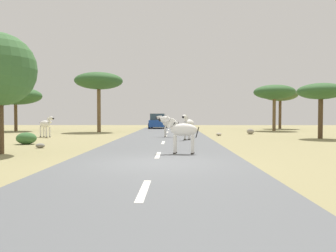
{
  "coord_description": "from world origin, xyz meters",
  "views": [
    {
      "loc": [
        0.58,
        -10.68,
        1.54
      ],
      "look_at": [
        0.24,
        8.1,
        0.97
      ],
      "focal_mm": 36.14,
      "sensor_mm": 36.0,
      "label": 1
    }
  ],
  "objects_px": {
    "zebra_0": "(189,124)",
    "tree_6": "(274,92)",
    "car_0": "(158,122)",
    "tree_2": "(15,96)",
    "rock_1": "(250,131)",
    "rock_3": "(40,146)",
    "tree_5": "(99,81)",
    "zebra_2": "(182,130)",
    "zebra_3": "(46,124)",
    "zebra_1": "(169,124)",
    "tree_1": "(280,95)",
    "tree_7": "(321,92)",
    "bush_0": "(26,138)",
    "rock_0": "(219,134)"
  },
  "relations": [
    {
      "from": "zebra_0",
      "to": "tree_5",
      "type": "xyz_separation_m",
      "value": [
        -8.06,
        10.68,
        3.79
      ]
    },
    {
      "from": "zebra_2",
      "to": "zebra_0",
      "type": "bearing_deg",
      "value": 3.96
    },
    {
      "from": "tree_1",
      "to": "tree_2",
      "type": "height_order",
      "value": "tree_1"
    },
    {
      "from": "zebra_0",
      "to": "rock_3",
      "type": "bearing_deg",
      "value": 60.46
    },
    {
      "from": "car_0",
      "to": "tree_2",
      "type": "relative_size",
      "value": 0.87
    },
    {
      "from": "zebra_0",
      "to": "tree_6",
      "type": "distance_m",
      "value": 16.68
    },
    {
      "from": "bush_0",
      "to": "tree_5",
      "type": "bearing_deg",
      "value": 86.48
    },
    {
      "from": "car_0",
      "to": "tree_2",
      "type": "bearing_deg",
      "value": -151.51
    },
    {
      "from": "car_0",
      "to": "rock_1",
      "type": "relative_size",
      "value": 7.28
    },
    {
      "from": "tree_2",
      "to": "rock_1",
      "type": "height_order",
      "value": "tree_2"
    },
    {
      "from": "rock_1",
      "to": "rock_3",
      "type": "xyz_separation_m",
      "value": [
        -12.74,
        -12.2,
        -0.12
      ]
    },
    {
      "from": "zebra_2",
      "to": "zebra_3",
      "type": "relative_size",
      "value": 1.04
    },
    {
      "from": "zebra_2",
      "to": "rock_0",
      "type": "distance_m",
      "value": 13.24
    },
    {
      "from": "zebra_3",
      "to": "car_0",
      "type": "distance_m",
      "value": 17.71
    },
    {
      "from": "tree_1",
      "to": "rock_1",
      "type": "height_order",
      "value": "tree_1"
    },
    {
      "from": "zebra_3",
      "to": "tree_7",
      "type": "bearing_deg",
      "value": 120.87
    },
    {
      "from": "car_0",
      "to": "zebra_0",
      "type": "bearing_deg",
      "value": -79.19
    },
    {
      "from": "tree_7",
      "to": "bush_0",
      "type": "xyz_separation_m",
      "value": [
        -17.87,
        -4.88,
        -2.83
      ]
    },
    {
      "from": "tree_5",
      "to": "rock_0",
      "type": "relative_size",
      "value": 13.79
    },
    {
      "from": "tree_6",
      "to": "rock_3",
      "type": "relative_size",
      "value": 10.93
    },
    {
      "from": "zebra_0",
      "to": "rock_3",
      "type": "distance_m",
      "value": 9.08
    },
    {
      "from": "zebra_3",
      "to": "car_0",
      "type": "xyz_separation_m",
      "value": [
        7.29,
        16.14,
        -0.08
      ]
    },
    {
      "from": "car_0",
      "to": "bush_0",
      "type": "relative_size",
      "value": 4.11
    },
    {
      "from": "zebra_0",
      "to": "tree_6",
      "type": "relative_size",
      "value": 0.35
    },
    {
      "from": "tree_2",
      "to": "tree_5",
      "type": "distance_m",
      "value": 8.84
    },
    {
      "from": "zebra_3",
      "to": "tree_5",
      "type": "relative_size",
      "value": 0.28
    },
    {
      "from": "zebra_0",
      "to": "rock_1",
      "type": "relative_size",
      "value": 2.68
    },
    {
      "from": "tree_2",
      "to": "rock_0",
      "type": "height_order",
      "value": "tree_2"
    },
    {
      "from": "zebra_3",
      "to": "tree_2",
      "type": "bearing_deg",
      "value": -110.72
    },
    {
      "from": "car_0",
      "to": "tree_2",
      "type": "height_order",
      "value": "tree_2"
    },
    {
      "from": "zebra_2",
      "to": "rock_1",
      "type": "xyz_separation_m",
      "value": [
        6.05,
        14.88,
        -0.73
      ]
    },
    {
      "from": "tree_6",
      "to": "zebra_2",
      "type": "bearing_deg",
      "value": -114.84
    },
    {
      "from": "zebra_0",
      "to": "bush_0",
      "type": "xyz_separation_m",
      "value": [
        -8.91,
        -3.18,
        -0.7
      ]
    },
    {
      "from": "bush_0",
      "to": "rock_3",
      "type": "relative_size",
      "value": 2.49
    },
    {
      "from": "car_0",
      "to": "tree_7",
      "type": "distance_m",
      "value": 20.99
    },
    {
      "from": "zebra_1",
      "to": "tree_7",
      "type": "distance_m",
      "value": 10.5
    },
    {
      "from": "zebra_3",
      "to": "zebra_2",
      "type": "bearing_deg",
      "value": 75.51
    },
    {
      "from": "zebra_0",
      "to": "zebra_2",
      "type": "xyz_separation_m",
      "value": [
        -0.63,
        -8.0,
        -0.05
      ]
    },
    {
      "from": "rock_1",
      "to": "zebra_0",
      "type": "bearing_deg",
      "value": -128.25
    },
    {
      "from": "car_0",
      "to": "rock_3",
      "type": "distance_m",
      "value": 24.64
    },
    {
      "from": "rock_0",
      "to": "rock_1",
      "type": "bearing_deg",
      "value": 35.31
    },
    {
      "from": "zebra_0",
      "to": "rock_1",
      "type": "distance_m",
      "value": 8.8
    },
    {
      "from": "zebra_2",
      "to": "rock_3",
      "type": "xyz_separation_m",
      "value": [
        -6.68,
        2.68,
        -0.85
      ]
    },
    {
      "from": "zebra_0",
      "to": "bush_0",
      "type": "height_order",
      "value": "zebra_0"
    },
    {
      "from": "zebra_2",
      "to": "tree_5",
      "type": "xyz_separation_m",
      "value": [
        -7.43,
        18.68,
        3.84
      ]
    },
    {
      "from": "tree_2",
      "to": "tree_6",
      "type": "distance_m",
      "value": 26.07
    },
    {
      "from": "zebra_2",
      "to": "tree_6",
      "type": "height_order",
      "value": "tree_6"
    },
    {
      "from": "rock_1",
      "to": "rock_3",
      "type": "relative_size",
      "value": 1.41
    },
    {
      "from": "tree_2",
      "to": "zebra_2",
      "type": "bearing_deg",
      "value": -51.33
    },
    {
      "from": "zebra_0",
      "to": "zebra_1",
      "type": "height_order",
      "value": "zebra_0"
    }
  ]
}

